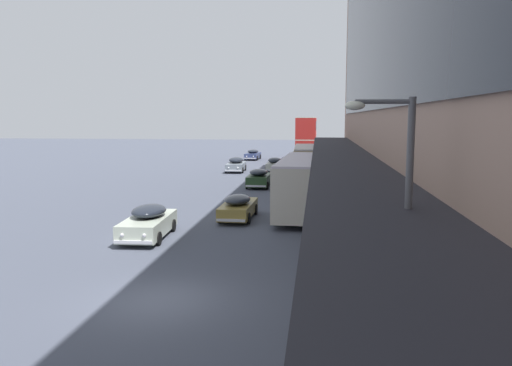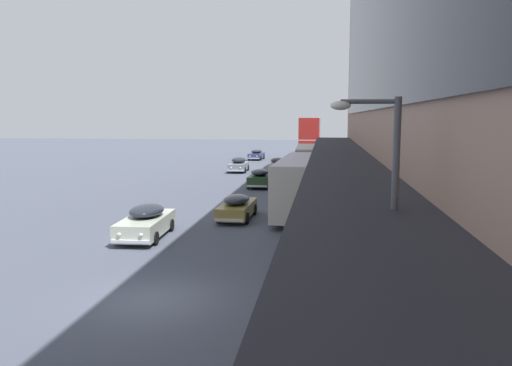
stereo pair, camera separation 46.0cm
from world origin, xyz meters
TOP-DOWN VIEW (x-y plane):
  - ground at (0.00, 0.00)m, footprint 240.00×240.00m
  - transit_bus_kerbside_front at (4.14, 15.67)m, footprint 3.06×11.12m
  - transit_bus_kerbside_rear at (3.62, 53.22)m, footprint 2.86×11.10m
  - transit_bus_kerbside_far at (4.30, 30.90)m, footprint 3.04×9.68m
  - sedan_lead_near at (0.14, 27.00)m, footprint 1.90×4.40m
  - sedan_trailing_near at (-3.19, 8.28)m, footprint 2.16×4.95m
  - sedan_lead_mid at (0.45, 39.73)m, footprint 1.85×4.23m
  - sedan_far_back at (-3.79, 38.99)m, footprint 2.06×4.81m
  - sedan_second_mid at (-3.99, 55.13)m, footprint 2.01×4.73m
  - sedan_second_near at (0.51, 13.36)m, footprint 1.89×4.75m
  - pedestrian_at_kerb at (7.00, 4.33)m, footprint 0.53×0.42m
  - street_lamp at (6.84, -4.07)m, footprint 1.50×0.28m
  - fire_hydrant at (6.50, 6.19)m, footprint 0.20×0.40m

SIDE VIEW (x-z plane):
  - ground at x=0.00m, z-range 0.00..0.00m
  - fire_hydrant at x=6.50m, z-range 0.14..0.84m
  - sedan_second_mid at x=-3.99m, z-range 0.00..1.44m
  - sedan_second_near at x=0.51m, z-range 0.00..1.45m
  - sedan_lead_mid at x=0.45m, z-range -0.01..1.54m
  - sedan_lead_near at x=0.14m, z-range -0.01..1.56m
  - sedan_far_back at x=-3.79m, z-range -0.02..1.58m
  - sedan_trailing_near at x=-3.19m, z-range -0.01..1.60m
  - pedestrian_at_kerb at x=7.00m, z-range 0.25..2.11m
  - transit_bus_kerbside_far at x=4.30m, z-range 0.24..3.55m
  - transit_bus_kerbside_front at x=4.14m, z-range 0.24..3.67m
  - transit_bus_kerbside_rear at x=3.62m, z-range 0.24..6.25m
  - street_lamp at x=6.84m, z-range 0.70..6.88m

